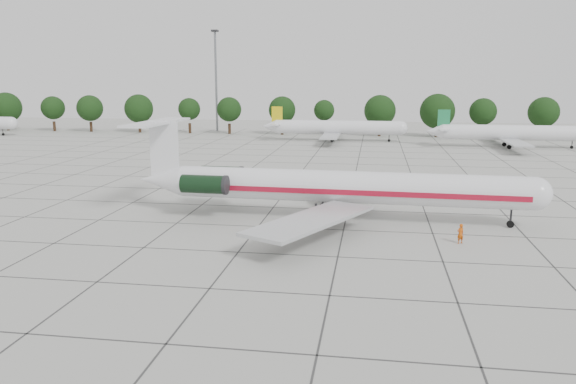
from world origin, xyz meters
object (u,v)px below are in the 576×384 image
bg_airliner_c (337,128)px  floodlight_mast (216,75)px  bg_airliner_d (512,133)px  ground_crew (460,234)px  main_airliner (326,186)px

bg_airliner_c → floodlight_mast: 39.06m
bg_airliner_d → floodlight_mast: size_ratio=1.11×
ground_crew → bg_airliner_c: bg_airliner_c is taller
main_airliner → bg_airliner_c: bearing=95.2°
ground_crew → bg_airliner_d: bearing=-134.1°
floodlight_mast → bg_airliner_d: bearing=-20.7°
main_airliner → ground_crew: (11.99, -6.65, -2.49)m
bg_airliner_d → floodlight_mast: (-67.50, 25.44, 11.37)m
bg_airliner_d → bg_airliner_c: bearing=169.2°
ground_crew → bg_airliner_c: 77.66m
ground_crew → bg_airliner_c: bearing=-106.8°
bg_airliner_c → floodlight_mast: floodlight_mast is taller
main_airliner → bg_airliner_d: size_ratio=1.43×
bg_airliner_c → bg_airliner_d: (35.16, -6.72, 0.00)m
bg_airliner_c → main_airliner: bearing=-87.0°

